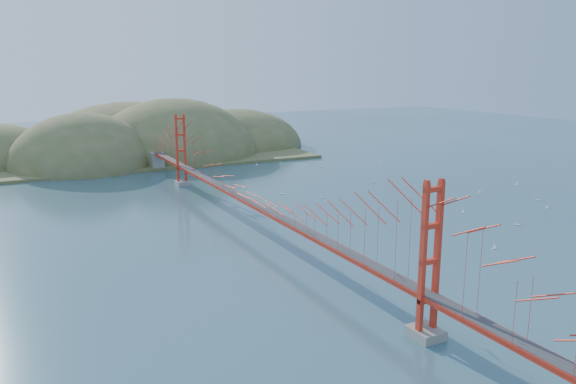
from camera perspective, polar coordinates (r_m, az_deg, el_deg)
name	(u,v)px	position (r m, az deg, el deg)	size (l,w,h in m)	color
ground	(256,232)	(66.95, -3.23, -4.03)	(320.00, 320.00, 0.00)	#2F515E
bridge	(255,173)	(65.45, -3.37, 1.90)	(2.20, 94.40, 12.00)	gray
far_headlands	(142,153)	(131.66, -14.61, 3.86)	(84.00, 58.00, 25.00)	olive
sailboat_8	(374,181)	(96.20, 8.73, 1.09)	(0.64, 0.62, 0.72)	white
sailboat_4	(421,196)	(86.43, 13.39, -0.43)	(0.65, 0.65, 0.69)	white
sailboat_11	(538,199)	(90.07, 24.04, -0.67)	(0.64, 0.64, 0.70)	white
sailboat_15	(322,167)	(109.09, 3.48, 2.57)	(0.57, 0.57, 0.60)	white
sailboat_2	(494,248)	(64.53, 20.22, -5.32)	(0.54, 0.46, 0.62)	white
sailboat_7	(311,162)	(114.51, 2.32, 3.06)	(0.57, 0.53, 0.64)	white
sailboat_17	(381,162)	(115.81, 9.44, 3.01)	(0.51, 0.51, 0.57)	white
sailboat_12	(257,164)	(111.83, -3.17, 2.82)	(0.55, 0.45, 0.64)	white
sailboat_6	(517,224)	(74.96, 22.24, -3.03)	(0.65, 0.65, 0.69)	white
sailboat_5	(480,192)	(92.34, 18.92, 0.05)	(0.41, 0.50, 0.58)	white
sailboat_3	(233,189)	(89.22, -5.59, 0.26)	(0.61, 0.61, 0.65)	white
sailboat_9	(517,184)	(100.52, 22.23, 0.78)	(0.51, 0.62, 0.72)	white
sailboat_13	(547,207)	(85.30, 24.80, -1.43)	(0.69, 0.69, 0.73)	white
sailboat_1	(322,197)	(83.96, 3.49, -0.48)	(0.63, 0.63, 0.67)	white
sailboat_14	(463,211)	(79.21, 17.37, -1.86)	(0.57, 0.57, 0.60)	white
sailboat_16	(282,193)	(86.13, -0.61, -0.12)	(0.70, 0.70, 0.74)	white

